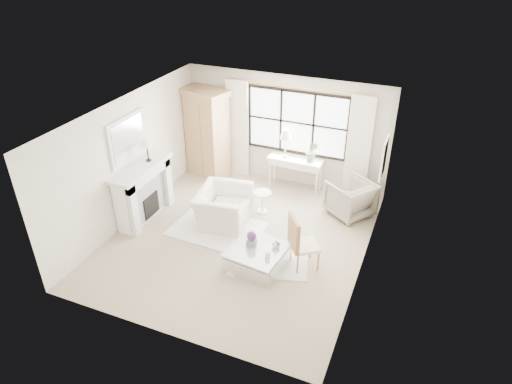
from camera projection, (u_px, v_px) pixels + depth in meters
floor at (239, 239)px, 9.42m from camera, size 5.50×5.50×0.00m
ceiling at (236, 115)px, 8.05m from camera, size 5.50×5.50×0.00m
wall_back at (285, 130)px, 10.93m from camera, size 5.00×0.00×5.00m
wall_front at (159, 268)px, 6.54m from camera, size 5.00×0.00×5.00m
wall_left at (129, 160)px, 9.56m from camera, size 0.00×5.50×5.50m
wall_right at (369, 209)px, 7.92m from camera, size 0.00×5.50×5.50m
window_pane at (297, 123)px, 10.69m from camera, size 2.40×0.02×1.50m
window_frame at (297, 123)px, 10.68m from camera, size 2.50×0.04×1.50m
curtain_rod at (298, 87)px, 10.20m from camera, size 3.30×0.04×0.04m
curtain_left at (238, 129)px, 11.30m from camera, size 0.55×0.10×2.47m
curtain_right at (359, 148)px, 10.32m from camera, size 0.55×0.10×2.47m
fireplace at (143, 191)px, 9.84m from camera, size 0.58×1.66×1.26m
mirror_frame at (127, 139)px, 9.30m from camera, size 0.05×1.15×0.95m
mirror_glass at (128, 139)px, 9.29m from camera, size 0.02×1.00×0.80m
art_frame at (384, 158)px, 9.18m from camera, size 0.04×0.62×0.82m
art_canvas at (383, 158)px, 9.19m from camera, size 0.01×0.52×0.72m
mantel_lamp at (146, 144)px, 9.52m from camera, size 0.22×0.22×0.51m
armoire at (207, 133)px, 11.35m from camera, size 1.27×0.98×2.24m
console_table at (295, 173)px, 11.06m from camera, size 1.31×0.48×0.80m
console_lamp at (286, 135)px, 10.66m from camera, size 0.28×0.28×0.69m
orchid_plant at (312, 152)px, 10.58m from camera, size 0.29×0.24×0.52m
side_table at (263, 199)px, 10.15m from camera, size 0.40×0.40×0.51m
rug_left at (217, 229)px, 9.70m from camera, size 1.92×1.40×0.03m
rug_right at (269, 260)px, 8.82m from camera, size 1.73×1.47×0.03m
club_armchair at (223, 207)px, 9.76m from camera, size 1.18×1.31×0.77m
wingback_chair at (350, 198)px, 10.04m from camera, size 1.23×1.22×0.81m
french_chair at (303, 252)px, 8.53m from camera, size 0.67×0.67×1.08m
coffee_table at (257, 257)px, 8.61m from camera, size 1.12×1.12×0.38m
planter_box at (252, 242)px, 8.58m from camera, size 0.19×0.19×0.13m
planter_flowers at (252, 236)px, 8.50m from camera, size 0.17×0.17×0.17m
pillar_candle at (268, 255)px, 8.26m from camera, size 0.10×0.10×0.12m
coffee_vase at (276, 243)px, 8.52m from camera, size 0.20×0.20×0.17m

